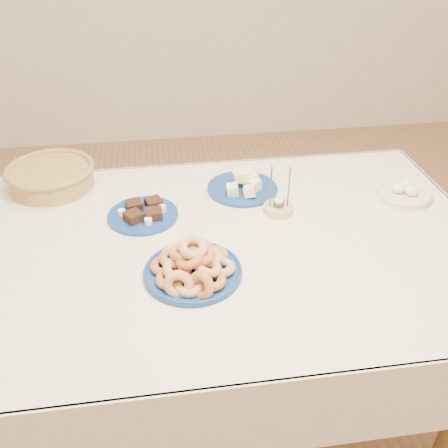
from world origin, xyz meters
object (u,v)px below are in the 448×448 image
at_px(dining_table, 222,268).
at_px(egg_bowl, 404,193).
at_px(melon_plate, 244,184).
at_px(wicker_basket, 51,176).
at_px(donut_platter, 192,266).
at_px(candle_holder, 278,208).
at_px(brownie_plate, 143,213).

distance_m(dining_table, egg_bowl, 0.72).
bearing_deg(egg_bowl, melon_plate, 165.95).
height_order(melon_plate, wicker_basket, melon_plate).
bearing_deg(donut_platter, egg_bowl, 22.27).
xyz_separation_m(candle_holder, egg_bowl, (0.47, 0.02, 0.00)).
relative_size(dining_table, melon_plate, 6.59).
bearing_deg(dining_table, egg_bowl, 13.95).
height_order(wicker_basket, egg_bowl, wicker_basket).
height_order(dining_table, egg_bowl, egg_bowl).
bearing_deg(wicker_basket, melon_plate, -10.52).
bearing_deg(egg_bowl, brownie_plate, 179.28).
xyz_separation_m(dining_table, melon_plate, (0.13, 0.31, 0.13)).
height_order(dining_table, candle_holder, candle_holder).
distance_m(melon_plate, egg_bowl, 0.57).
xyz_separation_m(dining_table, candle_holder, (0.22, 0.15, 0.12)).
xyz_separation_m(brownie_plate, wicker_basket, (-0.33, 0.26, 0.03)).
distance_m(donut_platter, wicker_basket, 0.76).
bearing_deg(brownie_plate, dining_table, -36.88).
relative_size(donut_platter, candle_holder, 2.11).
distance_m(dining_table, donut_platter, 0.23).
xyz_separation_m(dining_table, donut_platter, (-0.11, -0.15, 0.14)).
bearing_deg(melon_plate, wicker_basket, 169.48).
distance_m(brownie_plate, wicker_basket, 0.42).
bearing_deg(brownie_plate, melon_plate, 19.20).
bearing_deg(donut_platter, candle_holder, 42.75).
bearing_deg(wicker_basket, dining_table, -37.43).
relative_size(wicker_basket, egg_bowl, 1.73).
bearing_deg(wicker_basket, candle_holder, -20.38).
height_order(melon_plate, egg_bowl, melon_plate).
distance_m(dining_table, brownie_plate, 0.32).
distance_m(wicker_basket, egg_bowl, 1.29).
height_order(donut_platter, candle_holder, candle_holder).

